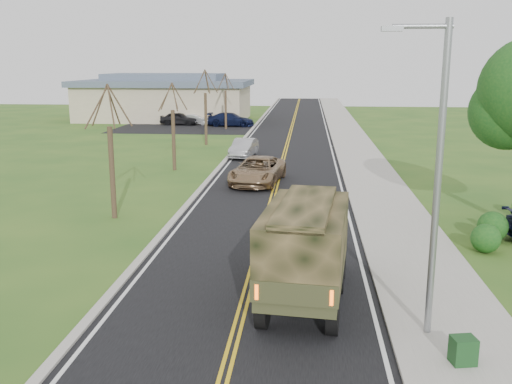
# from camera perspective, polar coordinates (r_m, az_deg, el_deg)

# --- Properties ---
(ground) EXTENTS (160.00, 160.00, 0.00)m
(ground) POSITION_cam_1_polar(r_m,az_deg,el_deg) (16.28, -1.61, -12.56)
(ground) COLOR #2A541C
(ground) RESTS_ON ground
(road) EXTENTS (8.00, 120.00, 0.01)m
(road) POSITION_cam_1_polar(r_m,az_deg,el_deg) (55.07, 3.34, 5.53)
(road) COLOR black
(road) RESTS_ON ground
(curb_right) EXTENTS (0.30, 120.00, 0.12)m
(curb_right) POSITION_cam_1_polar(r_m,az_deg,el_deg) (55.09, 7.68, 5.50)
(curb_right) COLOR #9E998E
(curb_right) RESTS_ON ground
(sidewalk_right) EXTENTS (3.20, 120.00, 0.10)m
(sidewalk_right) POSITION_cam_1_polar(r_m,az_deg,el_deg) (55.19, 9.50, 5.44)
(sidewalk_right) COLOR #9E998E
(sidewalk_right) RESTS_ON ground
(curb_left) EXTENTS (0.30, 120.00, 0.10)m
(curb_left) POSITION_cam_1_polar(r_m,az_deg,el_deg) (55.35, -0.98, 5.63)
(curb_left) COLOR #9E998E
(curb_left) RESTS_ON ground
(street_light) EXTENTS (1.65, 0.22, 8.00)m
(street_light) POSITION_cam_1_polar(r_m,az_deg,el_deg) (14.66, 17.43, 2.24)
(street_light) COLOR gray
(street_light) RESTS_ON ground
(bare_tree_a) EXTENTS (1.93, 2.26, 6.08)m
(bare_tree_a) POSITION_cam_1_polar(r_m,az_deg,el_deg) (26.48, -14.25, 2.97)
(bare_tree_a) COLOR #38281C
(bare_tree_a) RESTS_ON ground
(bare_tree_b) EXTENTS (1.83, 2.14, 5.73)m
(bare_tree_b) POSITION_cam_1_polar(r_m,az_deg,el_deg) (37.91, -8.26, 5.87)
(bare_tree_b) COLOR #38281C
(bare_tree_b) RESTS_ON ground
(bare_tree_c) EXTENTS (2.04, 2.39, 6.42)m
(bare_tree_c) POSITION_cam_1_polar(r_m,az_deg,el_deg) (49.57, -5.06, 7.91)
(bare_tree_c) COLOR #38281C
(bare_tree_c) RESTS_ON ground
(bare_tree_d) EXTENTS (1.88, 2.20, 5.91)m
(bare_tree_d) POSITION_cam_1_polar(r_m,az_deg,el_deg) (61.39, -3.06, 8.67)
(bare_tree_d) COLOR #38281C
(bare_tree_d) RESTS_ON ground
(commercial_building) EXTENTS (25.50, 21.50, 5.65)m
(commercial_building) POSITION_cam_1_polar(r_m,az_deg,el_deg) (72.90, -9.02, 9.29)
(commercial_building) COLOR tan
(commercial_building) RESTS_ON ground
(military_truck) EXTENTS (2.82, 6.47, 3.13)m
(military_truck) POSITION_cam_1_polar(r_m,az_deg,el_deg) (16.93, 5.12, -5.05)
(military_truck) COLOR black
(military_truck) RESTS_ON ground
(suv_champagne) EXTENTS (3.32, 5.88, 1.55)m
(suv_champagne) POSITION_cam_1_polar(r_m,az_deg,el_deg) (33.54, 0.16, 2.17)
(suv_champagne) COLOR #937553
(suv_champagne) RESTS_ON ground
(sedan_silver) EXTENTS (1.95, 4.34, 1.38)m
(sedan_silver) POSITION_cam_1_polar(r_m,az_deg,el_deg) (43.02, -1.22, 4.42)
(sedan_silver) COLOR #ADACB1
(sedan_silver) RESTS_ON ground
(utility_box_far) EXTENTS (0.63, 0.55, 0.65)m
(utility_box_far) POSITION_cam_1_polar(r_m,az_deg,el_deg) (14.61, 20.01, -14.66)
(utility_box_far) COLOR #163F1A
(utility_box_far) RESTS_ON sidewalk_right
(lot_car_dark) EXTENTS (4.45, 2.09, 1.47)m
(lot_car_dark) POSITION_cam_1_polar(r_m,az_deg,el_deg) (66.10, -7.69, 7.29)
(lot_car_dark) COLOR black
(lot_car_dark) RESTS_ON ground
(lot_car_silver) EXTENTS (3.81, 1.85, 1.20)m
(lot_car_silver) POSITION_cam_1_polar(r_m,az_deg,el_deg) (66.17, -6.05, 7.22)
(lot_car_silver) COLOR #B8B8BD
(lot_car_silver) RESTS_ON ground
(lot_car_navy) EXTENTS (5.35, 2.48, 1.51)m
(lot_car_navy) POSITION_cam_1_polar(r_m,az_deg,el_deg) (64.22, -2.53, 7.25)
(lot_car_navy) COLOR #0E1433
(lot_car_navy) RESTS_ON ground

